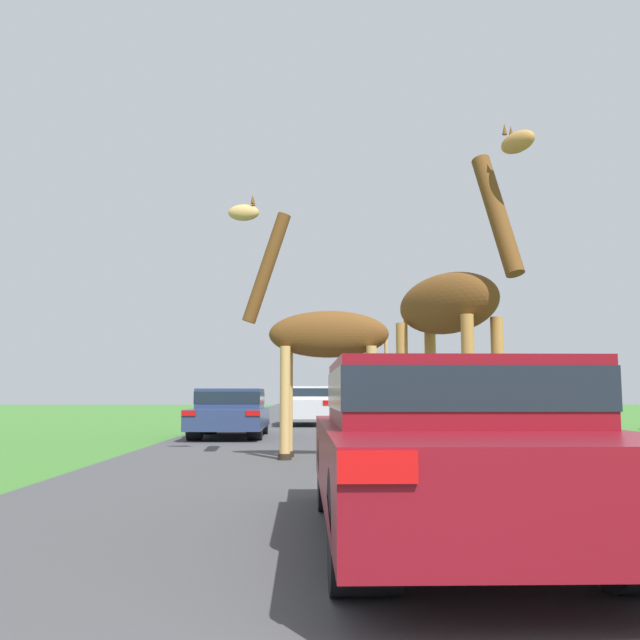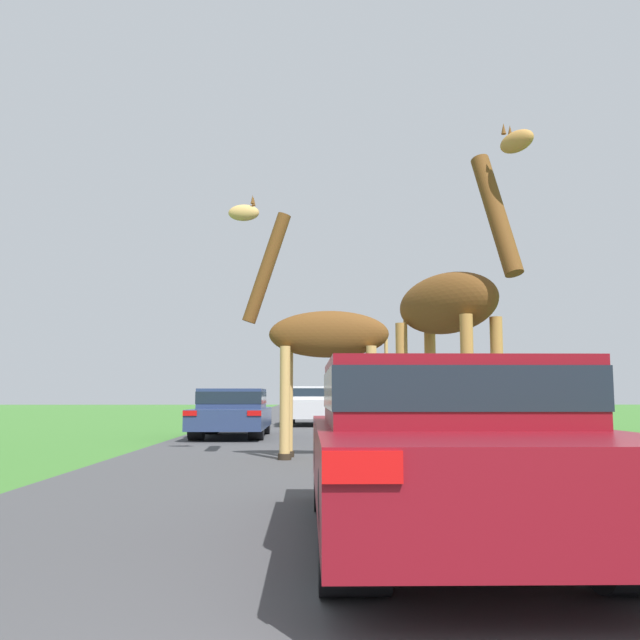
% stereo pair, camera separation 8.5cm
% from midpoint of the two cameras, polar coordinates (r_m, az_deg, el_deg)
% --- Properties ---
extents(road, '(7.92, 120.00, 0.00)m').
position_cam_midpoint_polar(road, '(31.22, 0.09, -8.36)').
color(road, '#424244').
rests_on(road, ground).
extents(giraffe_near_road, '(2.90, 0.86, 4.68)m').
position_cam_midpoint_polar(giraffe_near_road, '(11.91, 0.33, -1.55)').
color(giraffe_near_road, tan).
rests_on(giraffe_near_road, ground).
extents(giraffe_companion, '(1.87, 2.59, 4.90)m').
position_cam_midpoint_polar(giraffe_companion, '(10.47, 11.21, 0.78)').
color(giraffe_companion, '#B77F3D').
rests_on(giraffe_companion, ground).
extents(car_lead_maroon, '(1.92, 4.57, 1.35)m').
position_cam_midpoint_polar(car_lead_maroon, '(5.32, 10.67, -10.08)').
color(car_lead_maroon, maroon).
rests_on(car_lead_maroon, ground).
extents(car_queue_right, '(1.82, 4.41, 1.26)m').
position_cam_midpoint_polar(car_queue_right, '(18.14, -7.24, -7.62)').
color(car_queue_right, navy).
rests_on(car_queue_right, ground).
extents(car_queue_left, '(1.77, 4.41, 1.42)m').
position_cam_midpoint_polar(car_queue_left, '(25.36, -0.87, -7.11)').
color(car_queue_left, silver).
rests_on(car_queue_left, ground).
extents(car_far_ahead, '(1.94, 4.39, 1.45)m').
position_cam_midpoint_polar(car_far_ahead, '(15.15, 12.46, -7.38)').
color(car_far_ahead, '#561914').
rests_on(car_far_ahead, ground).
extents(car_verge_right, '(1.87, 4.46, 1.23)m').
position_cam_midpoint_polar(car_verge_right, '(22.00, 8.71, -7.39)').
color(car_verge_right, silver).
rests_on(car_verge_right, ground).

